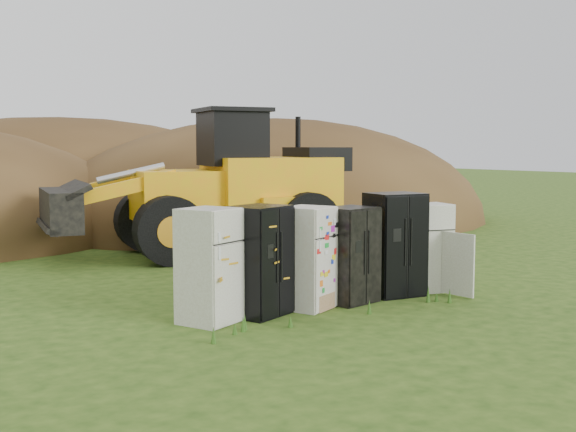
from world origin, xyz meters
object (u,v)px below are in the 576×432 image
at_px(wheel_loader, 197,182).
at_px(fridge_black_right, 395,244).
at_px(fridge_black_side, 259,261).
at_px(fridge_leftmost, 209,266).
at_px(fridge_open_door, 428,247).
at_px(fridge_sticker, 307,258).
at_px(fridge_dark_mid, 350,255).

bearing_deg(wheel_loader, fridge_black_right, -72.50).
xyz_separation_m(fridge_black_side, wheel_loader, (2.14, 6.33, 0.95)).
bearing_deg(fridge_leftmost, fridge_open_door, -24.75).
bearing_deg(fridge_black_side, fridge_black_right, -22.11).
bearing_deg(fridge_leftmost, fridge_black_side, -23.71).
distance_m(fridge_sticker, fridge_open_door, 2.79).
bearing_deg(fridge_leftmost, wheel_loader, 40.56).
xyz_separation_m(fridge_sticker, wheel_loader, (1.22, 6.39, 0.98)).
distance_m(fridge_dark_mid, fridge_open_door, 1.89).
bearing_deg(fridge_open_door, fridge_sticker, -164.88).
distance_m(fridge_black_side, fridge_sticker, 0.92).
bearing_deg(fridge_leftmost, fridge_dark_mid, -25.28).
xyz_separation_m(fridge_dark_mid, fridge_black_right, (1.08, 0.03, 0.10)).
bearing_deg(fridge_sticker, fridge_black_right, -23.65).
bearing_deg(wheel_loader, fridge_open_door, -65.56).
distance_m(fridge_leftmost, fridge_open_door, 4.63).
bearing_deg(fridge_open_door, fridge_black_side, -165.62).
height_order(fridge_black_right, wheel_loader, wheel_loader).
distance_m(fridge_sticker, wheel_loader, 6.58).
xyz_separation_m(fridge_dark_mid, fridge_open_door, (1.89, -0.01, -0.01)).
distance_m(fridge_leftmost, wheel_loader, 7.10).
distance_m(fridge_leftmost, fridge_dark_mid, 2.74).
relative_size(fridge_sticker, fridge_black_right, 0.92).
xyz_separation_m(fridge_open_door, wheel_loader, (-1.57, 6.42, 1.01)).
height_order(fridge_dark_mid, wheel_loader, wheel_loader).
bearing_deg(fridge_dark_mid, fridge_sticker, 168.70).
xyz_separation_m(fridge_black_side, fridge_sticker, (0.92, -0.06, -0.03)).
bearing_deg(fridge_open_door, fridge_black_right, -166.94).
relative_size(fridge_leftmost, fridge_black_side, 1.00).
relative_size(fridge_leftmost, fridge_black_right, 0.95).
bearing_deg(fridge_black_right, fridge_black_side, -172.22).
bearing_deg(fridge_black_right, fridge_sticker, -171.01).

